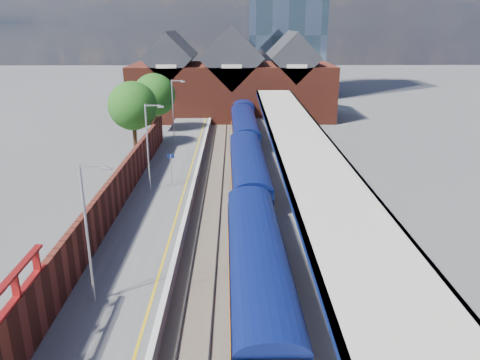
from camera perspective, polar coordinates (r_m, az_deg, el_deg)
The scene contains 22 objects.
ground at distance 46.00m, azimuth -1.10°, elevation 1.02°, with size 240.00×240.00×0.00m, color #5B5B5E.
ballast_bed at distance 36.59m, azimuth -1.21°, elevation -3.68°, with size 6.00×76.00×0.06m, color #473D33.
rails at distance 36.55m, azimuth -1.21°, elevation -3.55°, with size 4.51×76.00×0.14m.
left_platform at distance 36.88m, azimuth -9.80°, elevation -2.99°, with size 5.00×76.00×1.00m, color #565659.
right_platform at distance 36.84m, azimuth 8.17°, elevation -2.93°, with size 6.00×76.00×1.00m, color #565659.
coping_left at distance 36.39m, azimuth -6.19°, elevation -2.24°, with size 0.30×76.00×0.05m, color silver.
coping_right at distance 36.33m, azimuth 3.76°, elevation -2.20°, with size 0.30×76.00×0.05m, color silver.
yellow_line at distance 36.46m, azimuth -7.13°, elevation -2.26°, with size 0.14×76.00×0.01m, color yellow.
train at distance 47.46m, azimuth 0.71°, elevation 4.25°, with size 3.13×65.95×3.45m.
canopy at distance 37.18m, azimuth 7.28°, elevation 5.00°, with size 4.50×52.00×4.48m.
lamp_post_b at distance 22.78m, azimuth -17.89°, elevation -5.43°, with size 1.48×0.18×7.00m.
lamp_post_c at distance 37.55m, azimuth -11.02°, elevation 4.53°, with size 1.48×0.18×7.00m.
lamp_post_d at distance 53.03m, azimuth -8.05°, elevation 8.77°, with size 1.48×0.18×7.00m.
platform_sign at distance 39.84m, azimuth -8.40°, elevation 2.06°, with size 0.55×0.08×2.50m.
brick_wall at distance 30.88m, azimuth -16.59°, elevation -4.00°, with size 0.35×50.00×3.86m.
station_building at distance 72.34m, azimuth -0.98°, elevation 11.93°, with size 30.00×12.12×13.78m.
tree_near at distance 51.61m, azimuth -12.80°, elevation 8.63°, with size 5.20×5.20×8.10m.
tree_far at distance 59.18m, azimuth -10.27°, elevation 10.03°, with size 5.20×5.20×8.10m.
parked_car_red at distance 27.39m, azimuth 16.30°, elevation -8.71°, with size 1.65×4.09×1.39m, color #A6190D.
parked_car_silver at distance 20.83m, azimuth 20.61°, elevation -18.76°, with size 1.46×4.17×1.37m, color #ACADB1.
parked_car_dark at distance 26.02m, azimuth 14.77°, elevation -10.10°, with size 1.94×4.76×1.38m, color black.
parked_car_blue at distance 33.92m, azimuth 12.88°, elevation -3.14°, with size 2.04×4.42×1.23m, color navy.
Camera 1 is at (0.38, -13.84, 13.95)m, focal length 35.00 mm.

